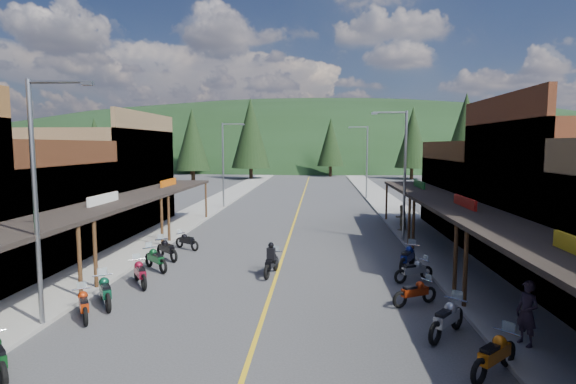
% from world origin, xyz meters
% --- Properties ---
extents(ground, '(220.00, 220.00, 0.00)m').
position_xyz_m(ground, '(0.00, 0.00, 0.00)').
color(ground, '#38383A').
rests_on(ground, ground).
extents(centerline, '(0.15, 90.00, 0.01)m').
position_xyz_m(centerline, '(0.00, 20.00, 0.01)').
color(centerline, gold).
rests_on(centerline, ground).
extents(sidewalk_west, '(3.40, 94.00, 0.15)m').
position_xyz_m(sidewalk_west, '(-8.70, 20.00, 0.07)').
color(sidewalk_west, gray).
rests_on(sidewalk_west, ground).
extents(sidewalk_east, '(3.40, 94.00, 0.15)m').
position_xyz_m(sidewalk_east, '(8.70, 20.00, 0.07)').
color(sidewalk_east, gray).
rests_on(sidewalk_east, ground).
extents(shop_west_2, '(10.90, 9.00, 6.20)m').
position_xyz_m(shop_west_2, '(-13.75, 1.70, 2.53)').
color(shop_west_2, '#3F2111').
rests_on(shop_west_2, ground).
extents(shop_west_3, '(10.90, 10.20, 8.20)m').
position_xyz_m(shop_west_3, '(-13.78, 11.30, 3.52)').
color(shop_west_3, brown).
rests_on(shop_west_3, ground).
extents(shop_east_3, '(10.90, 10.20, 6.20)m').
position_xyz_m(shop_east_3, '(13.75, 11.30, 2.53)').
color(shop_east_3, '#4C2D16').
rests_on(shop_east_3, ground).
extents(streetlight_0, '(2.16, 0.18, 8.00)m').
position_xyz_m(streetlight_0, '(-6.95, -6.00, 4.46)').
color(streetlight_0, gray).
rests_on(streetlight_0, ground).
extents(streetlight_1, '(2.16, 0.18, 8.00)m').
position_xyz_m(streetlight_1, '(-6.95, 22.00, 4.46)').
color(streetlight_1, gray).
rests_on(streetlight_1, ground).
extents(streetlight_2, '(2.16, 0.18, 8.00)m').
position_xyz_m(streetlight_2, '(6.95, 8.00, 4.46)').
color(streetlight_2, gray).
rests_on(streetlight_2, ground).
extents(streetlight_3, '(2.16, 0.18, 8.00)m').
position_xyz_m(streetlight_3, '(6.95, 30.00, 4.46)').
color(streetlight_3, gray).
rests_on(streetlight_3, ground).
extents(ridge_hill, '(310.00, 140.00, 60.00)m').
position_xyz_m(ridge_hill, '(0.00, 135.00, 0.00)').
color(ridge_hill, black).
rests_on(ridge_hill, ground).
extents(pine_0, '(5.04, 5.04, 11.00)m').
position_xyz_m(pine_0, '(-40.00, 62.00, 6.48)').
color(pine_0, black).
rests_on(pine_0, ground).
extents(pine_1, '(5.88, 5.88, 12.50)m').
position_xyz_m(pine_1, '(-24.00, 70.00, 7.24)').
color(pine_1, black).
rests_on(pine_1, ground).
extents(pine_2, '(6.72, 6.72, 14.00)m').
position_xyz_m(pine_2, '(-10.00, 58.00, 7.99)').
color(pine_2, black).
rests_on(pine_2, ground).
extents(pine_3, '(5.04, 5.04, 11.00)m').
position_xyz_m(pine_3, '(4.00, 66.00, 6.48)').
color(pine_3, black).
rests_on(pine_3, ground).
extents(pine_4, '(5.88, 5.88, 12.50)m').
position_xyz_m(pine_4, '(18.00, 60.00, 7.24)').
color(pine_4, black).
rests_on(pine_4, ground).
extents(pine_5, '(6.72, 6.72, 14.00)m').
position_xyz_m(pine_5, '(34.00, 72.00, 7.99)').
color(pine_5, black).
rests_on(pine_5, ground).
extents(pine_6, '(5.04, 5.04, 11.00)m').
position_xyz_m(pine_6, '(46.00, 64.00, 6.48)').
color(pine_6, black).
rests_on(pine_6, ground).
extents(pine_7, '(5.88, 5.88, 12.50)m').
position_xyz_m(pine_7, '(-32.00, 76.00, 7.24)').
color(pine_7, black).
rests_on(pine_7, ground).
extents(pine_8, '(4.48, 4.48, 10.00)m').
position_xyz_m(pine_8, '(-22.00, 40.00, 5.98)').
color(pine_8, black).
rests_on(pine_8, ground).
extents(pine_9, '(4.93, 4.93, 10.80)m').
position_xyz_m(pine_9, '(24.00, 45.00, 6.38)').
color(pine_9, black).
rests_on(pine_9, ground).
extents(pine_10, '(5.38, 5.38, 11.60)m').
position_xyz_m(pine_10, '(-18.00, 50.00, 6.78)').
color(pine_10, black).
rests_on(pine_10, ground).
extents(pine_11, '(5.82, 5.82, 12.40)m').
position_xyz_m(pine_11, '(20.00, 38.00, 7.19)').
color(pine_11, black).
rests_on(pine_11, ground).
extents(bike_west_5, '(1.59, 1.99, 1.11)m').
position_xyz_m(bike_west_5, '(-6.12, -5.19, 0.56)').
color(bike_west_5, '#B4310C').
rests_on(bike_west_5, ground).
extents(bike_west_6, '(1.80, 2.22, 1.25)m').
position_xyz_m(bike_west_6, '(-5.97, -3.93, 0.62)').
color(bike_west_6, '#0D442D').
rests_on(bike_west_6, ground).
extents(bike_west_7, '(1.75, 2.16, 1.21)m').
position_xyz_m(bike_west_7, '(-5.65, -1.46, 0.61)').
color(bike_west_7, maroon).
rests_on(bike_west_7, ground).
extents(bike_west_8, '(2.04, 2.02, 1.23)m').
position_xyz_m(bike_west_8, '(-5.83, 0.85, 0.61)').
color(bike_west_8, '#0D441E').
rests_on(bike_west_8, ground).
extents(bike_west_9, '(2.01, 2.00, 1.21)m').
position_xyz_m(bike_west_9, '(-5.98, 2.85, 0.61)').
color(bike_west_9, black).
rests_on(bike_west_9, ground).
extents(bike_west_10, '(1.91, 1.58, 1.08)m').
position_xyz_m(bike_west_10, '(-5.61, 5.17, 0.54)').
color(bike_west_10, black).
rests_on(bike_west_10, ground).
extents(bike_east_4, '(2.07, 2.01, 1.23)m').
position_xyz_m(bike_east_4, '(6.48, -8.14, 0.62)').
color(bike_east_4, '#CD640E').
rests_on(bike_east_4, ground).
extents(bike_east_5, '(1.99, 2.21, 1.28)m').
position_xyz_m(bike_east_5, '(5.91, -5.81, 0.64)').
color(bike_east_5, '#A1A1A7').
rests_on(bike_east_5, ground).
extents(bike_east_6, '(1.99, 1.46, 1.09)m').
position_xyz_m(bike_east_6, '(5.51, -3.06, 0.55)').
color(bike_east_6, '#9B280B').
rests_on(bike_east_6, ground).
extents(bike_east_7, '(2.03, 1.45, 1.11)m').
position_xyz_m(bike_east_7, '(6.07, -0.12, 0.56)').
color(bike_east_7, gray).
rests_on(bike_east_7, ground).
extents(bike_east_8, '(1.72, 2.44, 1.33)m').
position_xyz_m(bike_east_8, '(6.17, 1.82, 0.67)').
color(bike_east_8, navy).
rests_on(bike_east_8, ground).
extents(rider_on_bike, '(1.04, 2.18, 1.60)m').
position_xyz_m(rider_on_bike, '(-0.24, 0.45, 0.64)').
color(rider_on_bike, black).
rests_on(rider_on_bike, ground).
extents(pedestrian_east_a, '(0.70, 0.83, 1.92)m').
position_xyz_m(pedestrian_east_a, '(7.98, -6.53, 1.11)').
color(pedestrian_east_a, black).
rests_on(pedestrian_east_a, sidewalk_east).
extents(pedestrian_east_b, '(0.96, 0.73, 1.75)m').
position_xyz_m(pedestrian_east_b, '(7.53, 11.22, 1.03)').
color(pedestrian_east_b, brown).
rests_on(pedestrian_east_b, sidewalk_east).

